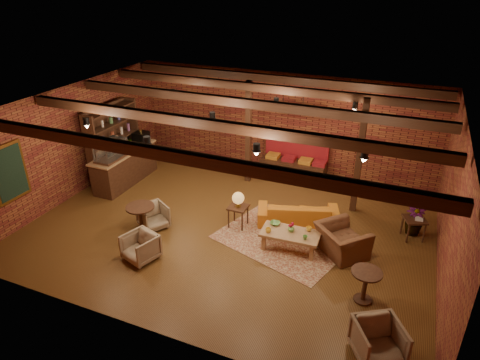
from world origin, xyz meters
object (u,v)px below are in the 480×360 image
at_px(armchair_right, 342,236).
at_px(armchair_b, 140,246).
at_px(sofa, 298,213).
at_px(plant_tall, 420,192).
at_px(round_table_right, 365,281).
at_px(coffee_table, 290,234).
at_px(side_table_book, 415,220).
at_px(side_table_lamp, 238,201).
at_px(armchair_far, 379,340).
at_px(armchair_a, 153,216).
at_px(round_table_left, 141,215).

bearing_deg(armchair_right, armchair_b, 69.02).
xyz_separation_m(sofa, plant_tall, (2.83, 0.63, 0.88)).
bearing_deg(round_table_right, coffee_table, 149.35).
height_order(coffee_table, side_table_book, coffee_table).
xyz_separation_m(sofa, armchair_b, (-2.91, -2.95, 0.05)).
distance_m(coffee_table, side_table_lamp, 1.64).
relative_size(armchair_b, armchair_far, 0.90).
bearing_deg(armchair_a, plant_tall, -38.68).
relative_size(sofa, armchair_a, 3.04).
xyz_separation_m(side_table_lamp, armchair_right, (2.72, -0.19, -0.27)).
bearing_deg(round_table_left, round_table_right, -4.08).
height_order(side_table_book, plant_tall, plant_tall).
bearing_deg(sofa, side_table_book, 169.93).
distance_m(armchair_a, plant_tall, 6.70).
xyz_separation_m(side_table_lamp, round_table_left, (-2.15, -1.21, -0.25)).
relative_size(round_table_left, plant_tall, 0.31).
bearing_deg(sofa, armchair_a, 7.59).
xyz_separation_m(round_table_left, side_table_book, (6.39, 2.39, 0.01)).
bearing_deg(plant_tall, side_table_book, -90.00).
bearing_deg(sofa, side_table_lamp, 9.87).
height_order(round_table_left, side_table_book, round_table_left).
xyz_separation_m(armchair_right, side_table_book, (1.52, 1.36, 0.04)).
relative_size(coffee_table, armchair_far, 1.78).
distance_m(sofa, armchair_b, 4.14).
distance_m(armchair_b, side_table_book, 6.66).
xyz_separation_m(coffee_table, round_table_left, (-3.69, -0.73, 0.08)).
relative_size(side_table_book, round_table_right, 0.92).
bearing_deg(armchair_right, side_table_book, -94.40).
bearing_deg(side_table_lamp, sofa, 28.43).
bearing_deg(armchair_b, plant_tall, 50.01).
height_order(sofa, plant_tall, plant_tall).
xyz_separation_m(round_table_left, armchair_far, (6.02, -1.77, -0.11)).
xyz_separation_m(sofa, round_table_right, (2.05, -2.37, 0.17)).
relative_size(coffee_table, armchair_a, 2.04).
relative_size(armchair_a, armchair_b, 0.97).
xyz_separation_m(armchair_a, armchair_far, (5.87, -2.06, 0.05)).
bearing_deg(plant_tall, armchair_right, -133.89).
bearing_deg(armchair_b, armchair_far, 9.77).
bearing_deg(armchair_b, armchair_right, 43.45).
distance_m(round_table_right, plant_tall, 3.18).
xyz_separation_m(armchair_b, armchair_far, (5.38, -0.78, 0.04)).
bearing_deg(armchair_right, coffee_table, 57.59).
distance_m(sofa, plant_tall, 3.04).
relative_size(coffee_table, armchair_b, 1.98).
height_order(armchair_a, armchair_right, armchair_right).
bearing_deg(armchair_a, armchair_right, -50.18).
distance_m(armchair_a, armchair_right, 4.78).
height_order(sofa, side_table_book, sofa).
bearing_deg(coffee_table, armchair_a, -173.00).
xyz_separation_m(round_table_left, armchair_b, (0.64, -0.98, -0.15)).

